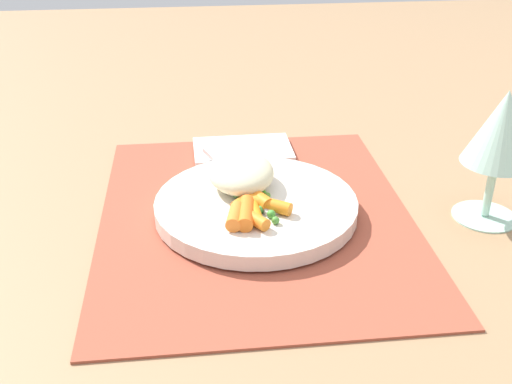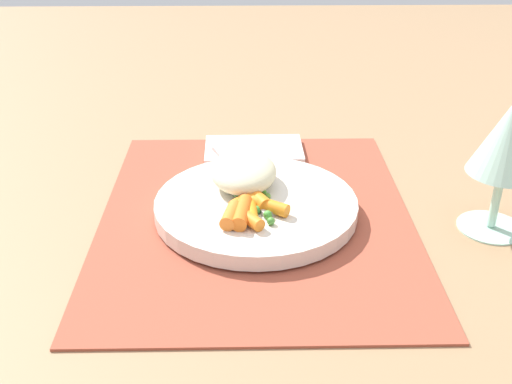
{
  "view_description": "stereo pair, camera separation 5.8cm",
  "coord_description": "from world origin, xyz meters",
  "px_view_note": "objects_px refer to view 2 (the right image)",
  "views": [
    {
      "loc": [
        0.63,
        -0.07,
        0.38
      ],
      "look_at": [
        0.0,
        0.0,
        0.03
      ],
      "focal_mm": 43.29,
      "sensor_mm": 36.0,
      "label": 1
    },
    {
      "loc": [
        0.63,
        -0.01,
        0.38
      ],
      "look_at": [
        0.0,
        0.0,
        0.03
      ],
      "focal_mm": 43.29,
      "sensor_mm": 36.0,
      "label": 2
    }
  ],
  "objects_px": {
    "rice_mound": "(244,172)",
    "plate": "(256,206)",
    "carrot_portion": "(249,208)",
    "wine_glass": "(509,141)",
    "napkin": "(256,149)",
    "fork": "(245,185)"
  },
  "relations": [
    {
      "from": "carrot_portion",
      "to": "wine_glass",
      "type": "bearing_deg",
      "value": 90.85
    },
    {
      "from": "fork",
      "to": "napkin",
      "type": "relative_size",
      "value": 1.34
    },
    {
      "from": "rice_mound",
      "to": "napkin",
      "type": "height_order",
      "value": "rice_mound"
    },
    {
      "from": "napkin",
      "to": "rice_mound",
      "type": "bearing_deg",
      "value": -7.39
    },
    {
      "from": "rice_mound",
      "to": "fork",
      "type": "xyz_separation_m",
      "value": [
        0.01,
        0.0,
        -0.02
      ]
    },
    {
      "from": "wine_glass",
      "to": "napkin",
      "type": "relative_size",
      "value": 1.14
    },
    {
      "from": "plate",
      "to": "fork",
      "type": "xyz_separation_m",
      "value": [
        -0.03,
        -0.01,
        0.01
      ]
    },
    {
      "from": "wine_glass",
      "to": "carrot_portion",
      "type": "bearing_deg",
      "value": -89.15
    },
    {
      "from": "rice_mound",
      "to": "napkin",
      "type": "xyz_separation_m",
      "value": [
        -0.14,
        0.02,
        -0.03
      ]
    },
    {
      "from": "rice_mound",
      "to": "plate",
      "type": "bearing_deg",
      "value": 21.58
    },
    {
      "from": "carrot_portion",
      "to": "napkin",
      "type": "height_order",
      "value": "carrot_portion"
    },
    {
      "from": "rice_mound",
      "to": "fork",
      "type": "height_order",
      "value": "rice_mound"
    },
    {
      "from": "plate",
      "to": "napkin",
      "type": "bearing_deg",
      "value": 178.93
    },
    {
      "from": "plate",
      "to": "rice_mound",
      "type": "relative_size",
      "value": 2.33
    },
    {
      "from": "rice_mound",
      "to": "fork",
      "type": "distance_m",
      "value": 0.02
    },
    {
      "from": "fork",
      "to": "wine_glass",
      "type": "height_order",
      "value": "wine_glass"
    },
    {
      "from": "plate",
      "to": "napkin",
      "type": "height_order",
      "value": "plate"
    },
    {
      "from": "plate",
      "to": "rice_mound",
      "type": "distance_m",
      "value": 0.05
    },
    {
      "from": "carrot_portion",
      "to": "wine_glass",
      "type": "xyz_separation_m",
      "value": [
        -0.0,
        0.28,
        0.08
      ]
    },
    {
      "from": "carrot_portion",
      "to": "plate",
      "type": "bearing_deg",
      "value": 165.39
    },
    {
      "from": "carrot_portion",
      "to": "napkin",
      "type": "relative_size",
      "value": 0.65
    },
    {
      "from": "rice_mound",
      "to": "carrot_portion",
      "type": "height_order",
      "value": "rice_mound"
    }
  ]
}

